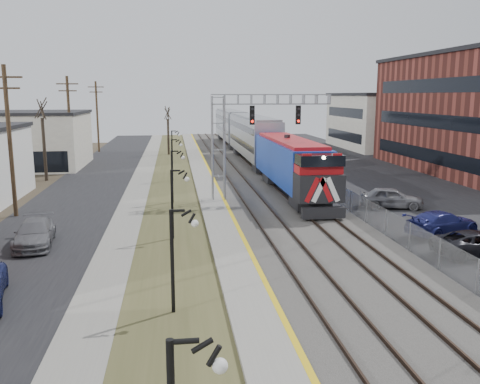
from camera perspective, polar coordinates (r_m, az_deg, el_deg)
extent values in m
cube|color=black|center=(46.37, -16.87, 0.37)|extent=(7.00, 120.00, 0.04)
cube|color=gray|center=(45.84, -11.32, 0.53)|extent=(2.00, 120.00, 0.08)
cube|color=#454625|center=(45.74, -7.57, 0.61)|extent=(4.00, 120.00, 0.06)
cube|color=gray|center=(45.81, -3.82, 0.82)|extent=(2.00, 120.00, 0.24)
cube|color=#595651|center=(46.39, 2.36, 0.93)|extent=(8.00, 120.00, 0.20)
cube|color=black|center=(49.86, 16.08, 1.12)|extent=(16.00, 120.00, 0.04)
cube|color=gold|center=(45.85, -2.72, 1.00)|extent=(0.24, 120.00, 0.01)
cube|color=#2D2119|center=(45.98, -1.02, 1.07)|extent=(0.08, 120.00, 0.15)
cube|color=#2D2119|center=(46.17, 0.83, 1.11)|extent=(0.08, 120.00, 0.15)
cube|color=#2D2119|center=(46.50, 3.27, 1.17)|extent=(0.08, 120.00, 0.15)
cube|color=#2D2119|center=(46.80, 5.08, 1.20)|extent=(0.08, 120.00, 0.15)
cube|color=#1539AC|center=(40.66, 5.88, 2.87)|extent=(3.00, 17.00, 4.25)
cube|color=black|center=(32.71, 9.33, -2.32)|extent=(2.80, 0.50, 0.70)
cube|color=#A7AAB2|center=(60.42, 1.44, 6.02)|extent=(3.00, 22.00, 5.33)
cube|color=#A7AAB2|center=(82.96, -1.02, 7.33)|extent=(3.00, 22.00, 5.33)
cube|color=gray|center=(38.39, -2.45, 4.74)|extent=(1.00, 1.00, 8.00)
cube|color=gray|center=(38.73, 3.50, 10.35)|extent=(9.00, 0.80, 0.80)
cube|color=black|center=(38.06, 1.37, 8.62)|extent=(0.35, 0.25, 1.40)
cube|color=black|center=(38.75, 6.55, 8.60)|extent=(0.35, 0.25, 1.40)
cylinder|color=black|center=(19.02, -7.61, -7.84)|extent=(0.14, 0.14, 4.00)
cylinder|color=black|center=(28.67, -7.62, -1.47)|extent=(0.14, 0.14, 4.00)
cylinder|color=black|center=(38.51, -7.63, 1.67)|extent=(0.14, 0.14, 4.00)
cylinder|color=black|center=(48.41, -7.63, 3.53)|extent=(0.14, 0.14, 4.00)
cylinder|color=black|center=(60.33, -7.63, 4.96)|extent=(0.14, 0.14, 4.00)
cylinder|color=#4C3823|center=(36.73, -24.42, 5.08)|extent=(0.28, 0.28, 10.00)
cylinder|color=#4C3823|center=(56.13, -18.57, 7.14)|extent=(0.28, 0.28, 10.00)
cylinder|color=#4C3823|center=(75.84, -15.73, 8.11)|extent=(0.28, 0.28, 10.00)
cube|color=gray|center=(47.17, 7.40, 1.88)|extent=(0.04, 120.00, 1.60)
cube|color=beige|center=(62.63, -23.47, 5.30)|extent=(14.00, 12.00, 6.00)
cube|color=beige|center=(82.41, 16.91, 7.53)|extent=(16.00, 18.00, 8.00)
cylinder|color=#382D23|center=(51.73, -21.11, 4.46)|extent=(0.30, 0.30, 5.95)
cylinder|color=#382D23|center=(70.25, -8.05, 6.13)|extent=(0.30, 0.30, 4.90)
imported|color=black|center=(28.43, 25.17, -5.34)|extent=(4.74, 2.36, 1.29)
imported|color=navy|center=(31.88, 21.73, -3.32)|extent=(5.17, 3.52, 1.39)
imported|color=slate|center=(38.14, 16.63, -0.67)|extent=(4.77, 2.97, 1.51)
imported|color=slate|center=(29.68, -22.07, -4.38)|extent=(2.50, 4.91, 1.37)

